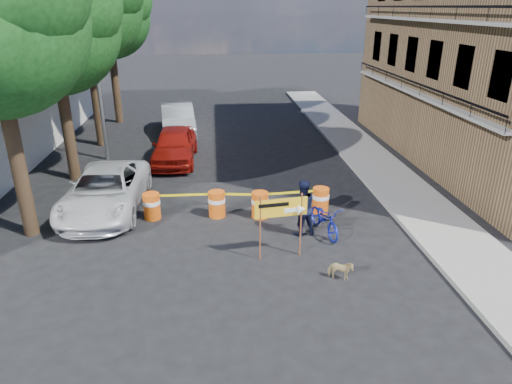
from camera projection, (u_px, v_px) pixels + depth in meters
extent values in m
plane|color=black|center=(252.00, 256.00, 13.13)|extent=(120.00, 120.00, 0.00)
cube|color=gray|center=(387.00, 175.00, 19.16)|extent=(2.40, 40.00, 0.15)
cylinder|color=#332316|center=(17.00, 158.00, 13.45)|extent=(0.44, 0.44, 5.04)
cylinder|color=#332316|center=(67.00, 122.00, 18.11)|extent=(0.44, 0.44, 4.76)
sphere|color=#133F12|center=(52.00, 27.00, 16.76)|extent=(5.00, 5.00, 5.00)
sphere|color=#133F12|center=(69.00, 2.00, 16.05)|extent=(3.75, 3.75, 3.75)
sphere|color=#133F12|center=(40.00, 45.00, 17.53)|extent=(3.50, 3.50, 3.50)
cylinder|color=#332316|center=(95.00, 93.00, 22.61)|extent=(0.44, 0.44, 5.32)
sphere|color=#133F12|center=(84.00, 7.00, 21.11)|extent=(5.40, 5.40, 5.40)
sphere|color=#133F12|center=(72.00, 24.00, 21.95)|extent=(3.78, 3.78, 3.78)
cylinder|color=#332316|center=(115.00, 82.00, 27.30)|extent=(0.44, 0.44, 4.93)
sphere|color=#133F12|center=(108.00, 16.00, 25.90)|extent=(4.80, 4.80, 4.80)
sphere|color=#133F12|center=(99.00, 28.00, 26.66)|extent=(3.36, 3.36, 3.36)
cylinder|color=gray|center=(97.00, 72.00, 19.87)|extent=(0.16, 0.16, 8.00)
cylinder|color=#C6480B|center=(152.00, 206.00, 15.27)|extent=(0.56, 0.56, 0.90)
cylinder|color=white|center=(151.00, 202.00, 15.21)|extent=(0.58, 0.58, 0.14)
cylinder|color=#C6480B|center=(217.00, 204.00, 15.43)|extent=(0.56, 0.56, 0.90)
cylinder|color=white|center=(217.00, 200.00, 15.38)|extent=(0.58, 0.58, 0.14)
cylinder|color=#C6480B|center=(260.00, 205.00, 15.37)|extent=(0.56, 0.56, 0.90)
cylinder|color=white|center=(260.00, 201.00, 15.31)|extent=(0.58, 0.58, 0.14)
cylinder|color=#C6480B|center=(320.00, 200.00, 15.73)|extent=(0.56, 0.56, 0.90)
cylinder|color=white|center=(321.00, 196.00, 15.67)|extent=(0.58, 0.58, 0.14)
cylinder|color=#592D19|center=(260.00, 229.00, 12.56)|extent=(0.05, 0.05, 1.93)
cylinder|color=#592D19|center=(301.00, 225.00, 12.81)|extent=(0.05, 0.05, 1.93)
cube|color=gold|center=(281.00, 208.00, 12.46)|extent=(1.49, 0.24, 0.53)
cube|color=white|center=(292.00, 210.00, 12.55)|extent=(0.43, 0.07, 0.13)
cone|color=white|center=(302.00, 209.00, 12.61)|extent=(0.27, 0.31, 0.28)
cube|color=black|center=(274.00, 205.00, 12.36)|extent=(0.85, 0.13, 0.11)
imported|color=black|center=(302.00, 208.00, 14.04)|extent=(0.99, 0.83, 1.81)
imported|color=#1522B1|center=(325.00, 206.00, 14.08)|extent=(0.86, 1.11, 1.88)
imported|color=tan|center=(340.00, 270.00, 11.87)|extent=(0.73, 0.51, 0.56)
imported|color=silver|center=(105.00, 191.00, 15.78)|extent=(2.61, 5.41, 1.48)
imported|color=#9A140C|center=(175.00, 145.00, 20.80)|extent=(1.99, 4.68, 1.58)
imported|color=#B2B3BA|center=(178.00, 119.00, 25.38)|extent=(2.29, 5.12, 1.63)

